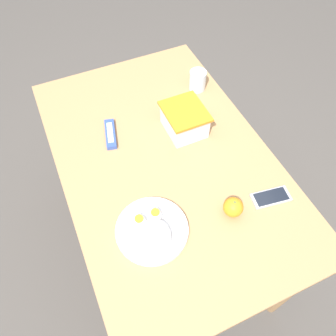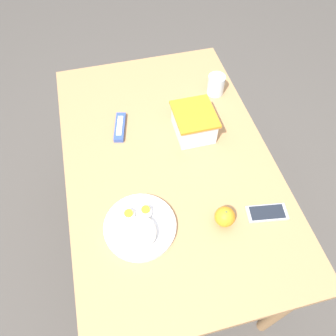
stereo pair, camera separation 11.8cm
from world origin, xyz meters
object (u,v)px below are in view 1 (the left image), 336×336
object	(u,v)px
rice_plate	(153,230)
candy_bar	(110,134)
cell_phone	(271,197)
food_container	(184,121)
drinking_glass	(198,80)
orange_fruit	(233,207)

from	to	relation	value
rice_plate	candy_bar	world-z (taller)	rice_plate
rice_plate	cell_phone	world-z (taller)	rice_plate
food_container	drinking_glass	world-z (taller)	food_container
orange_fruit	rice_plate	bearing A→B (deg)	-98.20
orange_fruit	drinking_glass	distance (m)	0.63
candy_bar	drinking_glass	world-z (taller)	drinking_glass
rice_plate	drinking_glass	distance (m)	0.72
orange_fruit	cell_phone	world-z (taller)	orange_fruit
orange_fruit	candy_bar	size ratio (longest dim) A/B	0.45
cell_phone	drinking_glass	world-z (taller)	drinking_glass
food_container	candy_bar	distance (m)	0.30
food_container	rice_plate	world-z (taller)	food_container
food_container	cell_phone	world-z (taller)	food_container
rice_plate	candy_bar	size ratio (longest dim) A/B	1.57
drinking_glass	candy_bar	bearing A→B (deg)	-76.12
candy_bar	drinking_glass	size ratio (longest dim) A/B	1.73
orange_fruit	drinking_glass	xyz separation A→B (m)	(-0.61, 0.18, 0.01)
candy_bar	drinking_glass	xyz separation A→B (m)	(-0.11, 0.44, 0.03)
food_container	rice_plate	bearing A→B (deg)	-38.34
orange_fruit	rice_plate	size ratio (longest dim) A/B	0.29
rice_plate	food_container	bearing A→B (deg)	141.66
orange_fruit	drinking_glass	size ratio (longest dim) A/B	0.77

